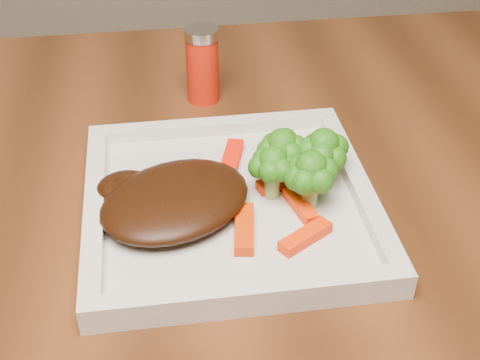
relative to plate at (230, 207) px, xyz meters
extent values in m
cube|color=silver|center=(0.00, 0.00, 0.00)|extent=(0.27, 0.27, 0.01)
ellipsoid|color=black|center=(-0.05, -0.01, 0.02)|extent=(0.18, 0.17, 0.03)
cube|color=#F63004|center=(0.06, -0.07, 0.01)|extent=(0.05, 0.04, 0.01)
cube|color=red|center=(0.01, -0.05, 0.01)|extent=(0.03, 0.06, 0.01)
cube|color=#FF4E04|center=(0.10, 0.05, 0.01)|extent=(0.06, 0.03, 0.01)
cube|color=#FF1804|center=(0.01, 0.06, 0.01)|extent=(0.03, 0.06, 0.01)
cube|color=#FE3504|center=(0.06, -0.02, 0.01)|extent=(0.03, 0.05, 0.01)
cube|color=#EA3203|center=(0.06, 0.02, 0.01)|extent=(0.06, 0.03, 0.01)
cylinder|color=red|center=(0.00, 0.22, 0.04)|extent=(0.04, 0.04, 0.09)
camera|label=1|loc=(-0.06, -0.49, 0.40)|focal=50.00mm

